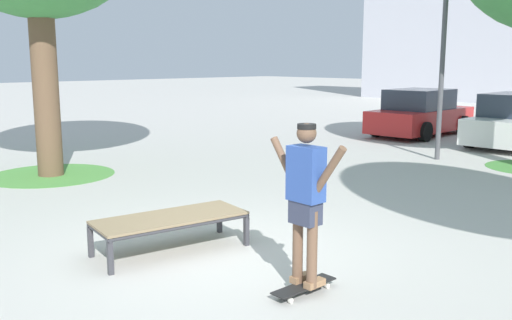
# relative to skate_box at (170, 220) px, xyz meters

# --- Properties ---
(ground_plane) EXTENTS (120.00, 120.00, 0.00)m
(ground_plane) POSITION_rel_skate_box_xyz_m (0.61, 0.38, -0.41)
(ground_plane) COLOR #B7B5AD
(skate_box) EXTENTS (1.07, 2.00, 0.46)m
(skate_box) POSITION_rel_skate_box_xyz_m (0.00, 0.00, 0.00)
(skate_box) COLOR #38383D
(skate_box) RESTS_ON ground
(skateboard) EXTENTS (0.22, 0.80, 0.09)m
(skateboard) POSITION_rel_skate_box_xyz_m (2.06, 0.23, -0.34)
(skateboard) COLOR black
(skateboard) RESTS_ON ground
(skater) EXTENTS (1.00, 0.29, 1.69)m
(skater) POSITION_rel_skate_box_xyz_m (2.06, 0.23, 0.66)
(skater) COLOR brown
(skater) RESTS_ON skateboard
(grass_patch_near_left) EXTENTS (2.63, 2.63, 0.01)m
(grass_patch_near_left) POSITION_rel_skate_box_xyz_m (-5.79, 0.99, -0.41)
(grass_patch_near_left) COLOR #519342
(grass_patch_near_left) RESTS_ON ground
(car_red) EXTENTS (2.03, 4.26, 1.50)m
(car_red) POSITION_rel_skate_box_xyz_m (-3.83, 12.56, 0.28)
(car_red) COLOR red
(car_red) RESTS_ON ground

